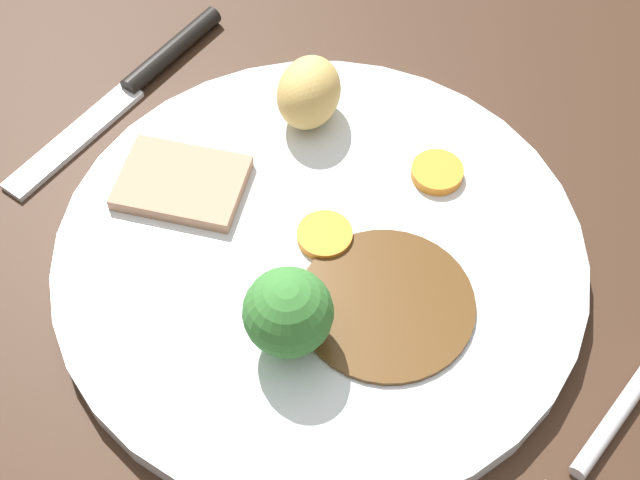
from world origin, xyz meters
The scene contains 10 objects.
dining_table centered at (0.00, 0.00, 1.80)cm, with size 120.00×84.00×3.60cm, color #382316.
dinner_plate centered at (-2.64, -1.42, 4.30)cm, with size 29.07×29.07×1.40cm, color white.
gravy_pool centered at (-7.49, -0.84, 5.15)cm, with size 9.31×9.31×0.30cm, color #563819.
meat_slice_main centered at (6.24, -0.31, 5.40)cm, with size 7.00×5.11×0.80cm, color tan.
roast_potato_left centered at (3.91, -8.68, 7.08)cm, with size 4.57×3.66×4.16cm, color #D8B260.
carrot_coin_front centered at (-2.34, -2.21, 5.27)cm, with size 3.07×3.07×0.55cm, color orange.
carrot_coin_back centered at (-4.70, -9.66, 5.31)cm, with size 3.00×3.00×0.62cm, color orange.
broccoli_floret centered at (-4.83, 3.87, 7.73)cm, with size 4.50×4.50×5.04cm.
fork centered at (-19.85, -0.72, 3.99)cm, with size 2.11×15.28×0.90cm.
knife centered at (14.89, -4.95, 4.05)cm, with size 2.02×18.54×1.20cm.
Camera 1 is at (-20.08, 20.76, 46.71)cm, focal length 52.08 mm.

